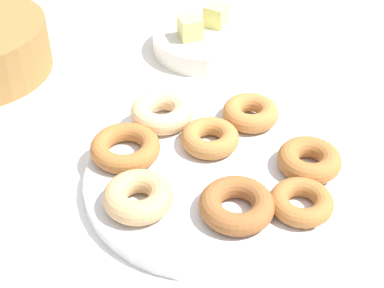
{
  "coord_description": "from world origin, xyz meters",
  "views": [
    {
      "loc": [
        -0.3,
        -0.42,
        0.49
      ],
      "look_at": [
        0.0,
        0.03,
        0.05
      ],
      "focal_mm": 52.32,
      "sensor_mm": 36.0,
      "label": 1
    }
  ],
  "objects_px": {
    "fruit_bowl": "(206,42)",
    "melon_chunk_right": "(216,15)",
    "donut_7": "(301,202)",
    "melon_chunk_left": "(190,28)",
    "donut_3": "(162,112)",
    "donut_0": "(140,199)",
    "donut_1": "(210,138)",
    "donut_6": "(125,148)",
    "donut_2": "(237,205)",
    "donut_plate": "(205,180)",
    "donut_4": "(309,160)",
    "donut_5": "(250,113)"
  },
  "relations": [
    {
      "from": "donut_2",
      "to": "donut_plate",
      "type": "bearing_deg",
      "value": 83.96
    },
    {
      "from": "donut_plate",
      "to": "donut_5",
      "type": "bearing_deg",
      "value": 26.31
    },
    {
      "from": "donut_6",
      "to": "melon_chunk_left",
      "type": "relative_size",
      "value": 2.55
    },
    {
      "from": "fruit_bowl",
      "to": "melon_chunk_right",
      "type": "relative_size",
      "value": 5.08
    },
    {
      "from": "donut_7",
      "to": "melon_chunk_left",
      "type": "bearing_deg",
      "value": 74.86
    },
    {
      "from": "donut_4",
      "to": "melon_chunk_left",
      "type": "relative_size",
      "value": 2.26
    },
    {
      "from": "donut_1",
      "to": "donut_5",
      "type": "height_order",
      "value": "donut_5"
    },
    {
      "from": "donut_0",
      "to": "donut_1",
      "type": "distance_m",
      "value": 0.14
    },
    {
      "from": "donut_plate",
      "to": "melon_chunk_left",
      "type": "xyz_separation_m",
      "value": [
        0.16,
        0.28,
        0.04
      ]
    },
    {
      "from": "donut_4",
      "to": "melon_chunk_right",
      "type": "bearing_deg",
      "value": 72.49
    },
    {
      "from": "donut_plate",
      "to": "donut_0",
      "type": "bearing_deg",
      "value": -177.1
    },
    {
      "from": "donut_3",
      "to": "donut_6",
      "type": "height_order",
      "value": "donut_3"
    },
    {
      "from": "donut_plate",
      "to": "melon_chunk_left",
      "type": "distance_m",
      "value": 0.33
    },
    {
      "from": "donut_1",
      "to": "melon_chunk_left",
      "type": "xyz_separation_m",
      "value": [
        0.13,
        0.24,
        0.02
      ]
    },
    {
      "from": "donut_plate",
      "to": "donut_7",
      "type": "xyz_separation_m",
      "value": [
        0.06,
        -0.11,
        0.02
      ]
    },
    {
      "from": "donut_plate",
      "to": "donut_4",
      "type": "bearing_deg",
      "value": -28.3
    },
    {
      "from": "donut_1",
      "to": "fruit_bowl",
      "type": "xyz_separation_m",
      "value": [
        0.16,
        0.24,
        -0.01
      ]
    },
    {
      "from": "donut_2",
      "to": "donut_5",
      "type": "bearing_deg",
      "value": 46.5
    },
    {
      "from": "donut_plate",
      "to": "melon_chunk_right",
      "type": "bearing_deg",
      "value": 52.14
    },
    {
      "from": "donut_0",
      "to": "melon_chunk_left",
      "type": "distance_m",
      "value": 0.39
    },
    {
      "from": "donut_1",
      "to": "donut_4",
      "type": "distance_m",
      "value": 0.13
    },
    {
      "from": "donut_6",
      "to": "donut_7",
      "type": "relative_size",
      "value": 1.22
    },
    {
      "from": "donut_0",
      "to": "donut_5",
      "type": "height_order",
      "value": "donut_0"
    },
    {
      "from": "donut_5",
      "to": "fruit_bowl",
      "type": "distance_m",
      "value": 0.24
    },
    {
      "from": "melon_chunk_right",
      "to": "donut_plate",
      "type": "bearing_deg",
      "value": -127.86
    },
    {
      "from": "donut_0",
      "to": "donut_3",
      "type": "relative_size",
      "value": 0.94
    },
    {
      "from": "donut_6",
      "to": "donut_plate",
      "type": "bearing_deg",
      "value": -54.47
    },
    {
      "from": "donut_0",
      "to": "donut_7",
      "type": "distance_m",
      "value": 0.19
    },
    {
      "from": "donut_4",
      "to": "donut_5",
      "type": "bearing_deg",
      "value": 89.2
    },
    {
      "from": "donut_2",
      "to": "donut_4",
      "type": "bearing_deg",
      "value": 5.37
    },
    {
      "from": "donut_0",
      "to": "melon_chunk_right",
      "type": "bearing_deg",
      "value": 42.63
    },
    {
      "from": "donut_2",
      "to": "fruit_bowl",
      "type": "bearing_deg",
      "value": 60.02
    },
    {
      "from": "donut_3",
      "to": "fruit_bowl",
      "type": "distance_m",
      "value": 0.24
    },
    {
      "from": "donut_3",
      "to": "donut_5",
      "type": "relative_size",
      "value": 1.12
    },
    {
      "from": "donut_5",
      "to": "donut_3",
      "type": "bearing_deg",
      "value": 146.19
    },
    {
      "from": "donut_5",
      "to": "donut_6",
      "type": "xyz_separation_m",
      "value": [
        -0.18,
        0.03,
        -0.0
      ]
    },
    {
      "from": "donut_2",
      "to": "donut_6",
      "type": "xyz_separation_m",
      "value": [
        -0.06,
        0.16,
        -0.0
      ]
    },
    {
      "from": "donut_3",
      "to": "melon_chunk_right",
      "type": "relative_size",
      "value": 2.47
    },
    {
      "from": "donut_2",
      "to": "melon_chunk_left",
      "type": "xyz_separation_m",
      "value": [
        0.17,
        0.36,
        0.02
      ]
    },
    {
      "from": "donut_3",
      "to": "donut_0",
      "type": "bearing_deg",
      "value": -129.95
    },
    {
      "from": "donut_4",
      "to": "donut_7",
      "type": "height_order",
      "value": "donut_4"
    },
    {
      "from": "donut_7",
      "to": "fruit_bowl",
      "type": "distance_m",
      "value": 0.42
    },
    {
      "from": "donut_4",
      "to": "melon_chunk_right",
      "type": "height_order",
      "value": "melon_chunk_right"
    },
    {
      "from": "donut_7",
      "to": "donut_1",
      "type": "bearing_deg",
      "value": 97.34
    },
    {
      "from": "donut_7",
      "to": "melon_chunk_left",
      "type": "relative_size",
      "value": 2.09
    },
    {
      "from": "donut_3",
      "to": "fruit_bowl",
      "type": "bearing_deg",
      "value": 40.06
    },
    {
      "from": "donut_plate",
      "to": "donut_4",
      "type": "height_order",
      "value": "donut_4"
    },
    {
      "from": "donut_2",
      "to": "melon_chunk_left",
      "type": "relative_size",
      "value": 2.46
    },
    {
      "from": "donut_7",
      "to": "fruit_bowl",
      "type": "bearing_deg",
      "value": 70.59
    },
    {
      "from": "donut_3",
      "to": "melon_chunk_right",
      "type": "height_order",
      "value": "melon_chunk_right"
    }
  ]
}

